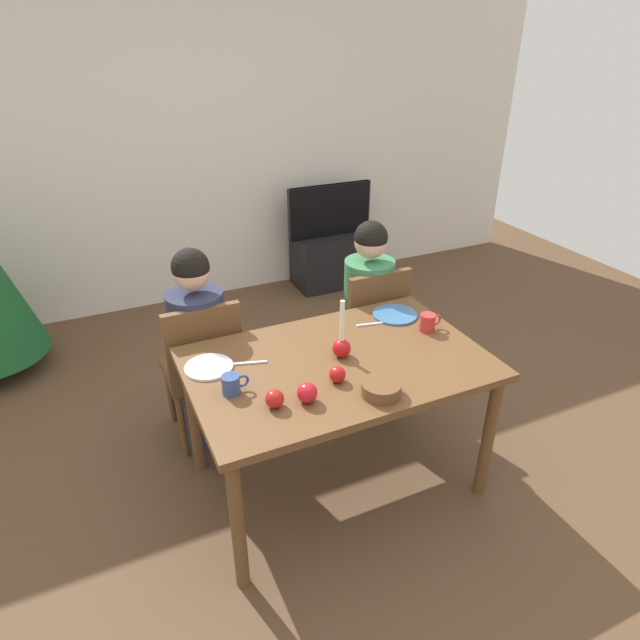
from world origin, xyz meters
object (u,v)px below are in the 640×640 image
object	(u,v)px
dining_table	(337,375)
tv	(330,210)
mug_right	(428,322)
bowl_walnuts	(381,389)
person_right_child	(367,315)
candle_centerpiece	(342,345)
plate_left	(209,367)
mug_left	(232,384)
apple_by_left_plate	(275,399)
chair_left	(203,364)
person_left_child	(201,353)
plate_right	(395,315)
chair_right	(370,326)
tv_stand	(329,260)
apple_by_right_mug	(337,374)
apple_near_candle	(307,393)

from	to	relation	value
dining_table	tv	size ratio (longest dim) A/B	1.77
mug_right	bowl_walnuts	world-z (taller)	mug_right
person_right_child	candle_centerpiece	world-z (taller)	person_right_child
bowl_walnuts	dining_table	bearing A→B (deg)	98.77
plate_left	mug_right	xyz separation A→B (m)	(1.12, -0.12, 0.04)
mug_left	apple_by_left_plate	bearing A→B (deg)	-52.16
chair_left	person_left_child	bearing A→B (deg)	90.00
plate_left	candle_centerpiece	bearing A→B (deg)	-15.17
plate_left	plate_right	xyz separation A→B (m)	(1.06, 0.09, 0.00)
mug_left	mug_right	xyz separation A→B (m)	(1.08, 0.11, 0.00)
bowl_walnuts	candle_centerpiece	bearing A→B (deg)	92.64
candle_centerpiece	bowl_walnuts	distance (m)	0.35
person_right_child	apple_by_left_plate	distance (m)	1.27
tv	mug_right	world-z (taller)	tv
chair_right	plate_left	distance (m)	1.20
person_left_child	mug_left	size ratio (longest dim) A/B	9.67
chair_right	person_left_child	xyz separation A→B (m)	(-1.04, 0.03, 0.06)
dining_table	apple_by_left_plate	bearing A→B (deg)	-152.15
chair_left	mug_right	bearing A→B (deg)	-26.78
mug_right	mug_left	bearing A→B (deg)	-174.30
person_right_child	plate_left	world-z (taller)	person_right_child
chair_left	tv_stand	world-z (taller)	chair_left
plate_left	apple_by_right_mug	size ratio (longest dim) A/B	2.98
tv_stand	bowl_walnuts	size ratio (longest dim) A/B	3.71
chair_left	tv	size ratio (longest dim) A/B	1.14
chair_left	tv_stand	bearing A→B (deg)	46.96
chair_left	apple_near_candle	world-z (taller)	chair_left
apple_by_right_mug	chair_right	bearing A→B (deg)	51.50
person_right_child	apple_by_right_mug	bearing A→B (deg)	-127.34
person_right_child	mug_right	world-z (taller)	person_right_child
person_right_child	candle_centerpiece	size ratio (longest dim) A/B	3.96
plate_left	bowl_walnuts	xyz separation A→B (m)	(0.62, -0.51, 0.02)
apple_by_right_mug	apple_by_left_plate	bearing A→B (deg)	-170.05
dining_table	apple_by_right_mug	distance (m)	0.21
person_right_child	plate_right	distance (m)	0.41
bowl_walnuts	apple_near_candle	distance (m)	0.32
tv_stand	tv	xyz separation A→B (m)	(0.00, 0.00, 0.47)
tv_stand	bowl_walnuts	world-z (taller)	bowl_walnuts
chair_right	tv	distance (m)	1.79
person_right_child	mug_left	xyz separation A→B (m)	(-1.05, -0.68, 0.22)
candle_centerpiece	plate_left	distance (m)	0.63
chair_left	apple_by_right_mug	world-z (taller)	chair_left
chair_right	tv	size ratio (longest dim) A/B	1.14
candle_centerpiece	apple_near_candle	world-z (taller)	candle_centerpiece
chair_left	chair_right	distance (m)	1.04
person_left_child	bowl_walnuts	size ratio (longest dim) A/B	6.79
chair_left	apple_by_right_mug	distance (m)	0.92
tv_stand	apple_near_candle	xyz separation A→B (m)	(-1.32, -2.53, 0.55)
tv	plate_right	bearing A→B (deg)	-105.96
apple_near_candle	apple_by_left_plate	size ratio (longest dim) A/B	1.10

